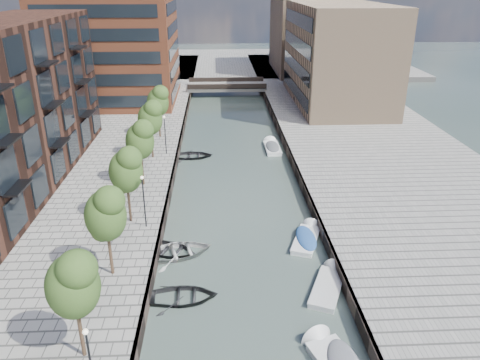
{
  "coord_description": "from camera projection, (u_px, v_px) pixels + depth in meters",
  "views": [
    {
      "loc": [
        -1.69,
        -7.22,
        18.13
      ],
      "look_at": [
        0.0,
        26.68,
        3.5
      ],
      "focal_mm": 35.0,
      "sensor_mm": 36.0,
      "label": 1
    }
  ],
  "objects": [
    {
      "name": "water",
      "position": [
        234.0,
        161.0,
        50.56
      ],
      "size": [
        300.0,
        300.0,
        0.0
      ],
      "primitive_type": "plane",
      "color": "#38473F",
      "rests_on": "ground"
    },
    {
      "name": "quay_right",
      "position": [
        380.0,
        154.0,
        51.09
      ],
      "size": [
        20.0,
        140.0,
        1.0
      ],
      "primitive_type": "cube",
      "color": "gray",
      "rests_on": "ground"
    },
    {
      "name": "quay_wall_left",
      "position": [
        177.0,
        158.0,
        50.08
      ],
      "size": [
        0.25,
        140.0,
        1.0
      ],
      "primitive_type": "cube",
      "color": "#332823",
      "rests_on": "ground"
    },
    {
      "name": "quay_wall_right",
      "position": [
        290.0,
        156.0,
        50.64
      ],
      "size": [
        0.25,
        140.0,
        1.0
      ],
      "primitive_type": "cube",
      "color": "#332823",
      "rests_on": "ground"
    },
    {
      "name": "far_closure",
      "position": [
        224.0,
        64.0,
        105.39
      ],
      "size": [
        80.0,
        40.0,
        1.0
      ],
      "primitive_type": "cube",
      "color": "gray",
      "rests_on": "ground"
    },
    {
      "name": "tan_block_near",
      "position": [
        337.0,
        54.0,
        68.3
      ],
      "size": [
        12.0,
        25.0,
        14.0
      ],
      "primitive_type": "cube",
      "color": "tan",
      "rests_on": "quay_right"
    },
    {
      "name": "tan_block_far",
      "position": [
        306.0,
        29.0,
        91.75
      ],
      "size": [
        12.0,
        20.0,
        16.0
      ],
      "primitive_type": "cube",
      "color": "tan",
      "rests_on": "quay_right"
    },
    {
      "name": "bridge",
      "position": [
        227.0,
        86.0,
        79.36
      ],
      "size": [
        13.0,
        6.0,
        1.3
      ],
      "color": "gray",
      "rests_on": "ground"
    },
    {
      "name": "tree_1",
      "position": [
        72.0,
        282.0,
        21.47
      ],
      "size": [
        2.5,
        2.5,
        5.95
      ],
      "color": "#382619",
      "rests_on": "quay_left"
    },
    {
      "name": "tree_2",
      "position": [
        105.0,
        212.0,
        27.89
      ],
      "size": [
        2.5,
        2.5,
        5.95
      ],
      "color": "#382619",
      "rests_on": "quay_left"
    },
    {
      "name": "tree_3",
      "position": [
        126.0,
        169.0,
        34.31
      ],
      "size": [
        2.5,
        2.5,
        5.95
      ],
      "color": "#382619",
      "rests_on": "quay_left"
    },
    {
      "name": "tree_4",
      "position": [
        140.0,
        139.0,
        40.73
      ],
      "size": [
        2.5,
        2.5,
        5.95
      ],
      "color": "#382619",
      "rests_on": "quay_left"
    },
    {
      "name": "tree_5",
      "position": [
        150.0,
        117.0,
        47.15
      ],
      "size": [
        2.5,
        2.5,
        5.95
      ],
      "color": "#382619",
      "rests_on": "quay_left"
    },
    {
      "name": "tree_6",
      "position": [
        158.0,
        100.0,
        53.57
      ],
      "size": [
        2.5,
        2.5,
        5.95
      ],
      "color": "#382619",
      "rests_on": "quay_left"
    },
    {
      "name": "lamp_0",
      "position": [
        90.0,
        360.0,
        19.49
      ],
      "size": [
        0.24,
        0.24,
        4.12
      ],
      "color": "black",
      "rests_on": "quay_left"
    },
    {
      "name": "lamp_1",
      "position": [
        144.0,
        196.0,
        34.16
      ],
      "size": [
        0.24,
        0.24,
        4.12
      ],
      "color": "black",
      "rests_on": "quay_left"
    },
    {
      "name": "lamp_2",
      "position": [
        165.0,
        131.0,
        48.84
      ],
      "size": [
        0.24,
        0.24,
        4.12
      ],
      "color": "black",
      "rests_on": "quay_left"
    },
    {
      "name": "sloop_0",
      "position": [
        183.0,
        299.0,
        28.73
      ],
      "size": [
        4.45,
        3.23,
        0.9
      ],
      "primitive_type": "imported",
      "rotation": [
        0.0,
        0.0,
        1.6
      ],
      "color": "black",
      "rests_on": "ground"
    },
    {
      "name": "sloop_1",
      "position": [
        169.0,
        252.0,
        33.68
      ],
      "size": [
        5.13,
        4.47,
        0.89
      ],
      "primitive_type": "imported",
      "rotation": [
        0.0,
        0.0,
        1.18
      ],
      "color": "black",
      "rests_on": "ground"
    },
    {
      "name": "sloop_3",
      "position": [
        179.0,
        255.0,
        33.34
      ],
      "size": [
        5.74,
        4.78,
        1.02
      ],
      "primitive_type": "imported",
      "rotation": [
        0.0,
        0.0,
        1.86
      ],
      "color": "#AEAFAD",
      "rests_on": "ground"
    },
    {
      "name": "sloop_4",
      "position": [
        192.0,
        158.0,
        51.55
      ],
      "size": [
        4.59,
        3.32,
        0.94
      ],
      "primitive_type": "imported",
      "rotation": [
        0.0,
        0.0,
        1.59
      ],
      "color": "#242326",
      "rests_on": "ground"
    },
    {
      "name": "motorboat_2",
      "position": [
        329.0,
        284.0,
        30.01
      ],
      "size": [
        3.32,
        4.92,
        1.56
      ],
      "color": "silver",
      "rests_on": "ground"
    },
    {
      "name": "motorboat_3",
      "position": [
        307.0,
        238.0,
        35.24
      ],
      "size": [
        3.01,
        4.77,
        1.51
      ],
      "color": "white",
      "rests_on": "ground"
    },
    {
      "name": "motorboat_4",
      "position": [
        272.0,
        147.0,
        54.17
      ],
      "size": [
        1.72,
        4.81,
        1.6
      ],
      "color": "white",
      "rests_on": "ground"
    },
    {
      "name": "car",
      "position": [
        302.0,
        99.0,
        69.53
      ],
      "size": [
        2.36,
        4.03,
        1.29
      ],
      "primitive_type": "imported",
      "rotation": [
        0.0,
        0.0,
        0.24
      ],
      "color": "silver",
      "rests_on": "quay_right"
    }
  ]
}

